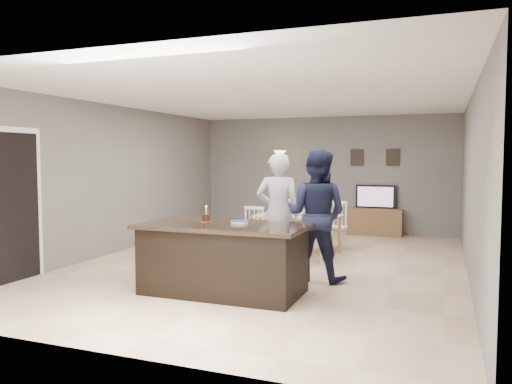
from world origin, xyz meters
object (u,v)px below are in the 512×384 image
at_px(woman, 278,213).
at_px(floor_lamp, 280,169).
at_px(man, 316,215).
at_px(kitchen_island, 223,258).
at_px(plate_stack, 239,222).
at_px(television, 376,197).
at_px(dining_table, 298,222).
at_px(tv_console, 375,222).
at_px(birthday_cake, 206,218).

bearing_deg(woman, floor_lamp, -89.58).
xyz_separation_m(man, floor_lamp, (-1.94, 4.28, 0.55)).
distance_m(kitchen_island, woman, 1.46).
bearing_deg(kitchen_island, plate_stack, 34.94).
bearing_deg(television, dining_table, 69.41).
bearing_deg(television, man, 86.84).
height_order(kitchen_island, tv_console, kitchen_island).
height_order(tv_console, dining_table, dining_table).
relative_size(tv_console, birthday_cake, 5.61).
bearing_deg(tv_console, television, 90.00).
bearing_deg(dining_table, kitchen_island, -90.16).
distance_m(kitchen_island, television, 5.78).
relative_size(birthday_cake, floor_lamp, 0.11).
height_order(kitchen_island, television, television).
relative_size(man, birthday_cake, 8.75).
distance_m(television, woman, 4.38).
height_order(birthday_cake, plate_stack, birthday_cake).
height_order(television, plate_stack, television).
distance_m(woman, floor_lamp, 4.28).
bearing_deg(television, woman, 78.12).
xyz_separation_m(birthday_cake, plate_stack, (0.48, -0.01, -0.03)).
height_order(kitchen_island, plate_stack, plate_stack).
bearing_deg(woman, plate_stack, 67.07).
xyz_separation_m(television, plate_stack, (-1.02, -5.52, 0.06)).
distance_m(tv_console, man, 4.50).
distance_m(woman, birthday_cake, 1.36).
xyz_separation_m(woman, floor_lamp, (-1.29, 4.04, 0.57)).
relative_size(kitchen_island, woman, 1.18).
bearing_deg(floor_lamp, man, -65.57).
distance_m(kitchen_island, birthday_cake, 0.60).
bearing_deg(floor_lamp, dining_table, -64.82).
height_order(man, birthday_cake, man).
bearing_deg(kitchen_island, birthday_cake, 156.33).
xyz_separation_m(kitchen_island, man, (0.95, 1.12, 0.48)).
bearing_deg(plate_stack, television, 79.48).
height_order(kitchen_island, man, man).
relative_size(birthday_cake, plate_stack, 0.92).
bearing_deg(birthday_cake, television, 74.69).
height_order(kitchen_island, floor_lamp, floor_lamp).
height_order(television, woman, woman).
height_order(tv_console, television, television).
bearing_deg(plate_stack, man, 52.11).
relative_size(television, floor_lamp, 0.48).
xyz_separation_m(kitchen_island, woman, (0.30, 1.35, 0.46)).
relative_size(tv_console, dining_table, 0.68).
distance_m(man, plate_stack, 1.26).
relative_size(man, dining_table, 1.06).
xyz_separation_m(woman, plate_stack, (-0.12, -1.23, 0.01)).
bearing_deg(woman, kitchen_island, 60.31).
xyz_separation_m(plate_stack, dining_table, (-0.00, 2.79, -0.34)).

